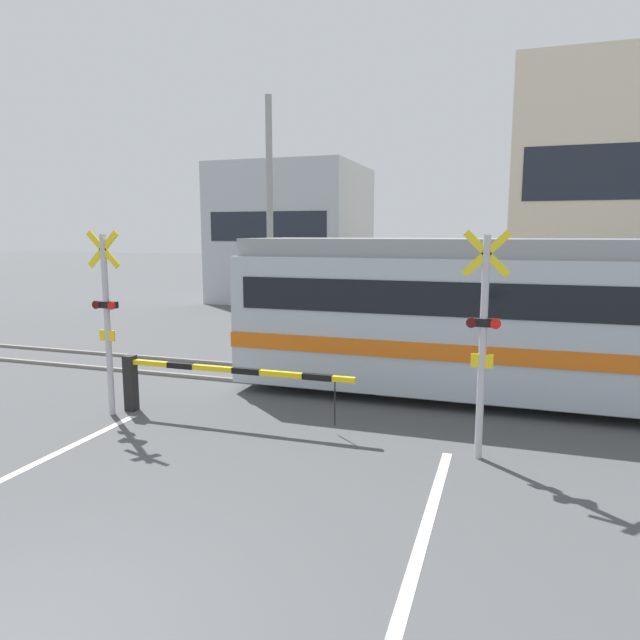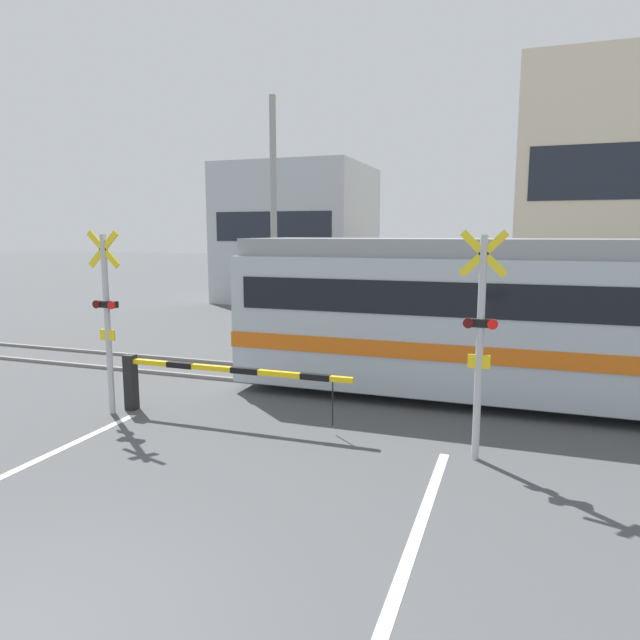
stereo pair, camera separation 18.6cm
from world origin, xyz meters
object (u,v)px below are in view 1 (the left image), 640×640
Objects in this scene: crossing_barrier_near at (189,376)px; crossing_signal_left at (107,315)px; crossing_signal_right at (483,335)px; commuter_train at (621,318)px; pedestrian at (426,314)px; crossing_barrier_far at (436,330)px.

crossing_signal_left is at bearing -167.72° from crossing_barrier_near.
commuter_train is at bearing 55.99° from crossing_signal_right.
pedestrian is at bearing 103.24° from crossing_signal_right.
crossing_barrier_far is 2.74× the size of pedestrian.
commuter_train is 9.69m from crossing_signal_left.
pedestrian reaches higher than crossing_barrier_near.
crossing_signal_right is 8.81m from pedestrian.
crossing_barrier_far is at bearing 60.31° from crossing_barrier_near.
crossing_signal_left is (-5.15, -6.77, 1.12)m from crossing_barrier_far.
crossing_signal_right is (5.15, -0.32, 1.12)m from crossing_barrier_near.
commuter_train is at bearing 23.19° from crossing_barrier_near.
crossing_barrier_far is at bearing 102.24° from crossing_signal_right.
crossing_signal_right is at bearing -77.76° from crossing_barrier_far.
crossing_barrier_near is 1.87m from crossing_signal_left.
crossing_barrier_near is 1.32× the size of crossing_signal_right.
crossing_signal_right is (-2.40, -3.55, 0.15)m from commuter_train.
crossing_barrier_far is at bearing -72.97° from pedestrian.
crossing_signal_left is at bearing 180.00° from crossing_signal_right.
crossing_barrier_far is 1.32× the size of crossing_signal_right.
commuter_train is 4.44× the size of crossing_signal_right.
crossing_signal_right is at bearing -124.01° from commuter_train.
crossing_barrier_near is 8.79m from pedestrian.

